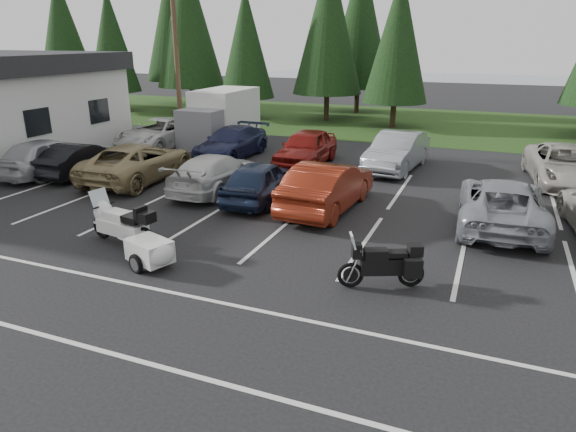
{
  "coord_description": "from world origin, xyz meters",
  "views": [
    {
      "loc": [
        6.3,
        -12.41,
        5.63
      ],
      "look_at": [
        1.49,
        -0.5,
        1.15
      ],
      "focal_mm": 32.0,
      "sensor_mm": 36.0,
      "label": 1
    }
  ],
  "objects_px": {
    "cargo_trailer": "(150,253)",
    "car_near_0": "(47,156)",
    "car_far_1": "(231,143)",
    "adventure_motorcycle": "(382,260)",
    "car_far_0": "(160,133)",
    "box_truck": "(217,118)",
    "car_near_5": "(327,186)",
    "car_far_3": "(397,151)",
    "car_near_3": "(216,173)",
    "car_near_6": "(502,203)",
    "car_near_2": "(138,162)",
    "car_far_4": "(566,166)",
    "touring_motorcycle": "(122,219)",
    "car_far_2": "(306,148)",
    "car_near_4": "(260,181)",
    "car_near_1": "(82,159)",
    "utility_pole": "(176,56)"
  },
  "relations": [
    {
      "from": "car_near_6",
      "to": "adventure_motorcycle",
      "type": "xyz_separation_m",
      "value": [
        -2.58,
        -5.56,
        -0.06
      ]
    },
    {
      "from": "car_far_2",
      "to": "cargo_trailer",
      "type": "relative_size",
      "value": 2.9
    },
    {
      "from": "car_far_0",
      "to": "car_near_5",
      "type": "bearing_deg",
      "value": -26.86
    },
    {
      "from": "car_near_3",
      "to": "touring_motorcycle",
      "type": "bearing_deg",
      "value": 92.53
    },
    {
      "from": "car_far_3",
      "to": "adventure_motorcycle",
      "type": "height_order",
      "value": "car_far_3"
    },
    {
      "from": "car_near_6",
      "to": "car_far_4",
      "type": "relative_size",
      "value": 0.97
    },
    {
      "from": "box_truck",
      "to": "car_near_5",
      "type": "bearing_deg",
      "value": -43.52
    },
    {
      "from": "car_far_4",
      "to": "adventure_motorcycle",
      "type": "relative_size",
      "value": 2.45
    },
    {
      "from": "car_far_3",
      "to": "car_near_3",
      "type": "bearing_deg",
      "value": -128.37
    },
    {
      "from": "car_near_6",
      "to": "car_far_2",
      "type": "xyz_separation_m",
      "value": [
        -8.48,
        5.4,
        0.06
      ]
    },
    {
      "from": "cargo_trailer",
      "to": "car_near_0",
      "type": "bearing_deg",
      "value": 166.97
    },
    {
      "from": "touring_motorcycle",
      "to": "adventure_motorcycle",
      "type": "height_order",
      "value": "touring_motorcycle"
    },
    {
      "from": "car_far_0",
      "to": "car_far_1",
      "type": "bearing_deg",
      "value": -5.26
    },
    {
      "from": "car_near_4",
      "to": "car_far_0",
      "type": "bearing_deg",
      "value": -40.66
    },
    {
      "from": "car_far_3",
      "to": "car_near_5",
      "type": "bearing_deg",
      "value": -93.98
    },
    {
      "from": "car_far_4",
      "to": "box_truck",
      "type": "bearing_deg",
      "value": 166.84
    },
    {
      "from": "car_far_4",
      "to": "car_near_0",
      "type": "bearing_deg",
      "value": -168.32
    },
    {
      "from": "car_near_0",
      "to": "car_near_2",
      "type": "xyz_separation_m",
      "value": [
        4.25,
        0.67,
        -0.03
      ]
    },
    {
      "from": "car_near_5",
      "to": "cargo_trailer",
      "type": "xyz_separation_m",
      "value": [
        -2.78,
        -6.22,
        -0.45
      ]
    },
    {
      "from": "car_far_0",
      "to": "box_truck",
      "type": "bearing_deg",
      "value": 45.59
    },
    {
      "from": "car_near_1",
      "to": "car_near_4",
      "type": "relative_size",
      "value": 0.98
    },
    {
      "from": "car_far_4",
      "to": "cargo_trailer",
      "type": "distance_m",
      "value": 16.69
    },
    {
      "from": "box_truck",
      "to": "car_near_1",
      "type": "distance_m",
      "value": 8.52
    },
    {
      "from": "utility_pole",
      "to": "car_near_6",
      "type": "xyz_separation_m",
      "value": [
        16.8,
        -7.81,
        -3.94
      ]
    },
    {
      "from": "car_far_1",
      "to": "adventure_motorcycle",
      "type": "xyz_separation_m",
      "value": [
        9.86,
        -11.08,
        -0.04
      ]
    },
    {
      "from": "car_near_2",
      "to": "car_near_1",
      "type": "bearing_deg",
      "value": 0.9
    },
    {
      "from": "car_near_1",
      "to": "car_far_3",
      "type": "xyz_separation_m",
      "value": [
        12.36,
        6.04,
        0.13
      ]
    },
    {
      "from": "car_far_1",
      "to": "car_far_3",
      "type": "distance_m",
      "value": 8.04
    },
    {
      "from": "car_near_4",
      "to": "car_far_0",
      "type": "relative_size",
      "value": 0.78
    },
    {
      "from": "car_near_1",
      "to": "car_far_3",
      "type": "relative_size",
      "value": 0.85
    },
    {
      "from": "box_truck",
      "to": "car_near_4",
      "type": "distance_m",
      "value": 10.98
    },
    {
      "from": "car_far_4",
      "to": "touring_motorcycle",
      "type": "bearing_deg",
      "value": -142.13
    },
    {
      "from": "car_near_2",
      "to": "car_near_4",
      "type": "bearing_deg",
      "value": 170.07
    },
    {
      "from": "car_near_5",
      "to": "touring_motorcycle",
      "type": "height_order",
      "value": "car_near_5"
    },
    {
      "from": "car_near_1",
      "to": "car_far_0",
      "type": "xyz_separation_m",
      "value": [
        -0.33,
        6.14,
        0.07
      ]
    },
    {
      "from": "car_far_4",
      "to": "touring_motorcycle",
      "type": "xyz_separation_m",
      "value": [
        -12.32,
        -11.82,
        -0.01
      ]
    },
    {
      "from": "car_near_4",
      "to": "car_near_5",
      "type": "xyz_separation_m",
      "value": [
        2.59,
        -0.07,
        0.09
      ]
    },
    {
      "from": "car_near_4",
      "to": "car_far_3",
      "type": "height_order",
      "value": "car_far_3"
    },
    {
      "from": "car_near_2",
      "to": "car_far_2",
      "type": "xyz_separation_m",
      "value": [
        5.52,
        5.12,
        0.03
      ]
    },
    {
      "from": "car_near_5",
      "to": "car_far_4",
      "type": "relative_size",
      "value": 0.9
    },
    {
      "from": "car_far_4",
      "to": "touring_motorcycle",
      "type": "height_order",
      "value": "car_far_4"
    },
    {
      "from": "car_near_5",
      "to": "car_far_1",
      "type": "xyz_separation_m",
      "value": [
        -6.88,
        5.98,
        -0.1
      ]
    },
    {
      "from": "car_near_1",
      "to": "car_near_5",
      "type": "height_order",
      "value": "car_near_5"
    },
    {
      "from": "touring_motorcycle",
      "to": "car_far_4",
      "type": "bearing_deg",
      "value": 53.52
    },
    {
      "from": "car_near_2",
      "to": "cargo_trailer",
      "type": "distance_m",
      "value": 8.98
    },
    {
      "from": "car_far_1",
      "to": "adventure_motorcycle",
      "type": "distance_m",
      "value": 14.83
    },
    {
      "from": "car_far_3",
      "to": "cargo_trailer",
      "type": "distance_m",
      "value": 13.38
    },
    {
      "from": "car_near_2",
      "to": "car_near_3",
      "type": "distance_m",
      "value": 3.77
    },
    {
      "from": "car_near_2",
      "to": "touring_motorcycle",
      "type": "xyz_separation_m",
      "value": [
        4.01,
        -5.95,
        -0.02
      ]
    },
    {
      "from": "car_near_2",
      "to": "car_far_3",
      "type": "height_order",
      "value": "car_far_3"
    }
  ]
}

